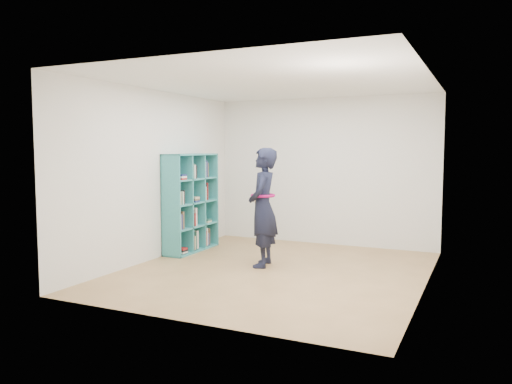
% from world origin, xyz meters
% --- Properties ---
extents(floor, '(4.50, 4.50, 0.00)m').
position_xyz_m(floor, '(0.00, 0.00, 0.00)').
color(floor, olive).
rests_on(floor, ground).
extents(ceiling, '(4.50, 4.50, 0.00)m').
position_xyz_m(ceiling, '(0.00, 0.00, 2.60)').
color(ceiling, white).
rests_on(ceiling, wall_back).
extents(wall_left, '(0.02, 4.50, 2.60)m').
position_xyz_m(wall_left, '(-2.00, 0.00, 1.30)').
color(wall_left, white).
rests_on(wall_left, floor).
extents(wall_right, '(0.02, 4.50, 2.60)m').
position_xyz_m(wall_right, '(2.00, 0.00, 1.30)').
color(wall_right, white).
rests_on(wall_right, floor).
extents(wall_back, '(4.00, 0.02, 2.60)m').
position_xyz_m(wall_back, '(0.00, 2.25, 1.30)').
color(wall_back, white).
rests_on(wall_back, floor).
extents(wall_front, '(4.00, 0.02, 2.60)m').
position_xyz_m(wall_front, '(0.00, -2.25, 1.30)').
color(wall_front, white).
rests_on(wall_front, floor).
extents(bookshelf, '(0.35, 1.22, 1.62)m').
position_xyz_m(bookshelf, '(-1.84, 0.72, 0.79)').
color(bookshelf, teal).
rests_on(bookshelf, floor).
extents(person, '(0.54, 0.70, 1.72)m').
position_xyz_m(person, '(-0.28, 0.22, 0.86)').
color(person, black).
rests_on(person, floor).
extents(smartphone, '(0.03, 0.08, 0.12)m').
position_xyz_m(smartphone, '(-0.43, 0.28, 0.97)').
color(smartphone, silver).
rests_on(smartphone, person).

